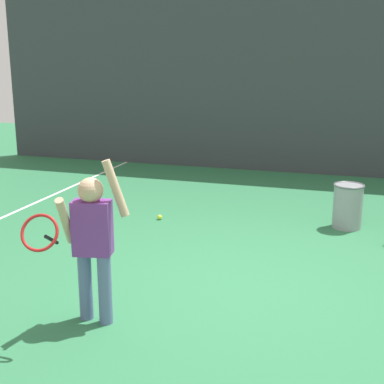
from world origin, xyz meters
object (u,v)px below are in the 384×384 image
(tennis_player, at_px, (91,237))
(tennis_ball_1, at_px, (98,202))
(ball_hopper, at_px, (348,206))
(tennis_ball_2, at_px, (110,174))
(tennis_ball_4, at_px, (160,217))

(tennis_player, distance_m, tennis_ball_1, 3.69)
(ball_hopper, height_order, tennis_ball_2, ball_hopper)
(tennis_ball_1, relative_size, tennis_ball_4, 1.00)
(tennis_ball_4, bearing_deg, ball_hopper, 9.48)
(tennis_player, relative_size, tennis_ball_2, 20.46)
(tennis_ball_2, bearing_deg, tennis_player, -65.44)
(tennis_ball_4, bearing_deg, tennis_ball_1, 158.79)
(tennis_player, height_order, tennis_ball_4, tennis_player)
(ball_hopper, height_order, tennis_ball_4, ball_hopper)
(ball_hopper, distance_m, tennis_ball_4, 2.42)
(ball_hopper, xyz_separation_m, tennis_ball_4, (-2.37, -0.40, -0.26))
(tennis_player, xyz_separation_m, ball_hopper, (1.87, 3.20, -0.44))
(ball_hopper, bearing_deg, tennis_ball_4, -170.52)
(tennis_ball_2, relative_size, tennis_ball_4, 1.00)
(tennis_ball_2, xyz_separation_m, tennis_ball_4, (1.79, -2.21, 0.00))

